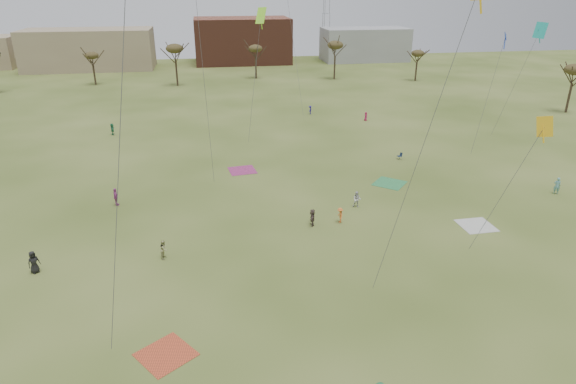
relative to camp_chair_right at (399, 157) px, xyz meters
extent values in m
plane|color=#3B4E18|center=(-18.06, -33.09, -0.26)|extent=(260.00, 260.00, 0.00)
imported|color=tan|center=(-28.30, -20.40, 0.55)|extent=(0.75, 0.89, 1.61)
imported|color=brown|center=(-15.00, -16.56, 0.56)|extent=(0.77, 1.58, 1.63)
imported|color=black|center=(-38.18, -21.02, 0.67)|extent=(1.08, 1.03, 1.86)
imported|color=orange|center=(-12.29, -16.40, 0.49)|extent=(0.56, 0.97, 1.50)
imported|color=#62A2A3|center=(12.50, -13.48, 0.66)|extent=(0.80, 0.69, 1.85)
imported|color=#AF4995|center=(-33.79, -8.88, 0.67)|extent=(0.68, 1.16, 1.86)
imported|color=silver|center=(-9.71, -13.30, 0.58)|extent=(0.99, 0.89, 1.67)
imported|color=#27754D|center=(-38.17, 17.72, 0.59)|extent=(0.64, 1.62, 1.70)
imported|color=#A81C4D|center=(1.61, 19.27, 0.47)|extent=(0.82, 0.85, 1.47)
imported|color=navy|center=(-6.50, 25.11, 0.47)|extent=(0.93, 1.09, 1.46)
cube|color=#CC4A28|center=(-27.52, -32.28, -0.26)|extent=(4.17, 4.17, 0.03)
cube|color=silver|center=(0.17, -19.20, -0.26)|extent=(3.13, 3.13, 0.03)
cube|color=#9E306C|center=(-20.31, -0.80, -0.26)|extent=(3.50, 3.50, 0.03)
cube|color=#338D4D|center=(-4.16, -7.75, -0.26)|extent=(4.51, 4.51, 0.03)
cube|color=#15223A|center=(-0.02, 0.00, 0.16)|extent=(0.57, 0.57, 0.04)
cube|color=#15223A|center=(0.21, 0.03, 0.39)|extent=(0.20, 0.51, 0.44)
cube|color=#88E325|center=(-16.39, 10.25, 16.80)|extent=(1.08, 1.08, 2.12)
cube|color=#88E325|center=(-16.39, 10.25, 16.06)|extent=(0.08, 0.08, 1.91)
cylinder|color=#4C4C51|center=(-17.56, 9.08, 8.72)|extent=(2.39, 2.38, 16.17)
cylinder|color=#4C4C51|center=(-9.58, 23.58, 10.75)|extent=(2.13, 5.62, 20.23)
cube|color=gold|center=(-0.46, -26.50, 11.33)|extent=(0.77, 0.77, 1.51)
cube|color=gold|center=(-0.46, -26.50, 10.80)|extent=(0.08, 0.08, 1.36)
cylinder|color=#4C4C51|center=(-2.01, -25.54, 5.98)|extent=(3.16, 1.97, 10.70)
cylinder|color=#4C4C51|center=(-28.90, -31.73, 11.46)|extent=(3.47, 1.18, 21.64)
cylinder|color=#4C4C51|center=(-11.18, -29.68, 10.80)|extent=(4.02, 2.03, 20.33)
cylinder|color=#4C4C51|center=(-24.21, -5.66, 12.83)|extent=(0.88, 1.23, 24.38)
cube|color=#178B81|center=(19.16, 3.60, 15.04)|extent=(1.04, 1.04, 2.04)
cube|color=#178B81|center=(19.16, 3.60, 14.33)|extent=(0.08, 0.08, 1.84)
cylinder|color=#4C4C51|center=(17.50, 4.53, 7.84)|extent=(3.37, 1.90, 14.41)
cone|color=blue|center=(11.56, -0.91, 14.89)|extent=(1.06, 0.08, 1.06)
cube|color=blue|center=(11.56, -0.91, 14.21)|extent=(0.08, 0.08, 1.73)
cylinder|color=#4C4C51|center=(10.12, -1.48, 7.76)|extent=(2.93, 1.17, 14.25)
cylinder|color=#3A2B1E|center=(-48.06, 58.91, 1.90)|extent=(0.40, 0.40, 4.32)
ellipsoid|color=#473D1E|center=(-48.06, 58.91, 6.08)|extent=(3.02, 3.02, 1.58)
cylinder|color=#3A2B1E|center=(-30.06, 54.91, 2.44)|extent=(0.40, 0.40, 5.40)
ellipsoid|color=#473D1E|center=(-30.06, 54.91, 7.66)|extent=(3.78, 3.78, 1.98)
cylinder|color=#3A2B1E|center=(-12.06, 60.91, 2.08)|extent=(0.40, 0.40, 4.68)
ellipsoid|color=#473D1E|center=(-12.06, 60.91, 6.60)|extent=(3.28, 3.28, 1.72)
cylinder|color=#3A2B1E|center=(5.94, 56.91, 2.38)|extent=(0.40, 0.40, 5.28)
ellipsoid|color=#473D1E|center=(5.94, 56.91, 7.48)|extent=(3.70, 3.70, 1.94)
cylinder|color=#3A2B1E|center=(23.94, 51.91, 1.84)|extent=(0.40, 0.40, 4.20)
ellipsoid|color=#473D1E|center=(23.94, 51.91, 5.90)|extent=(2.94, 2.94, 1.54)
cylinder|color=#3A2B1E|center=(37.94, 18.91, 2.26)|extent=(0.40, 0.40, 5.04)
ellipsoid|color=#473D1E|center=(37.94, 18.91, 7.13)|extent=(3.53, 3.53, 1.85)
cube|color=#937F60|center=(-53.06, 81.91, 4.74)|extent=(32.00, 14.00, 10.00)
cube|color=brown|center=(-13.06, 86.91, 5.74)|extent=(26.00, 16.00, 12.00)
cube|color=gray|center=(21.94, 84.91, 4.24)|extent=(24.00, 12.00, 9.00)
camera|label=1|loc=(-24.08, -57.22, 20.80)|focal=30.91mm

